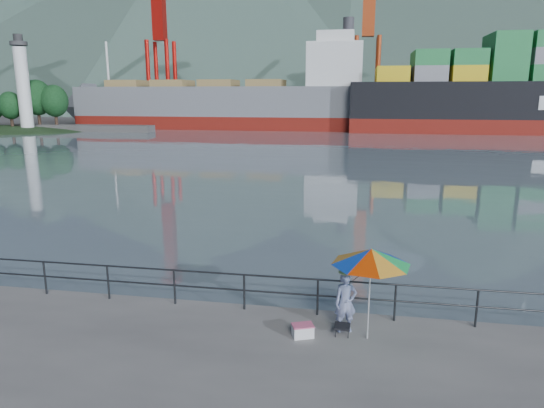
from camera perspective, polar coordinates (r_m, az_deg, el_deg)
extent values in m
cube|color=slate|center=(140.48, 8.54, 10.32)|extent=(500.00, 280.00, 0.00)
cube|color=#514F4C|center=(103.65, 13.55, 9.27)|extent=(200.00, 40.00, 0.40)
cylinder|color=#2D3033|center=(13.49, -7.49, -7.99)|extent=(22.00, 0.05, 0.05)
cylinder|color=#2D3033|center=(13.65, -7.43, -9.76)|extent=(22.00, 0.05, 0.05)
cube|color=#2D3033|center=(13.67, -7.43, -9.95)|extent=(22.00, 0.06, 1.00)
cone|color=#385147|center=(247.58, -26.78, 16.54)|extent=(228.80, 228.80, 55.00)
cone|color=#385147|center=(225.16, -9.91, 20.73)|extent=(312.00, 312.00, 75.00)
cone|color=#385147|center=(217.19, 9.47, 20.11)|extent=(282.88, 282.88, 68.00)
cone|color=#385147|center=(229.90, 25.68, 20.18)|extent=(332.80, 332.80, 80.00)
ellipsoid|color=#263F1E|center=(93.43, -29.39, 7.65)|extent=(48.00, 26.40, 8.40)
cylinder|color=white|center=(88.78, -27.19, 11.91)|extent=(2.00, 2.00, 13.00)
cylinder|color=#2D2D2D|center=(89.16, -27.70, 16.71)|extent=(1.80, 1.80, 2.00)
cube|color=red|center=(102.51, 13.69, 11.41)|extent=(6.00, 2.40, 7.80)
cube|color=yellow|center=(103.10, 17.37, 11.20)|extent=(6.00, 2.40, 7.80)
cube|color=#194CA5|center=(104.09, 20.98, 10.95)|extent=(6.00, 2.40, 7.80)
cube|color=gray|center=(105.56, 24.37, 9.27)|extent=(6.00, 2.40, 2.60)
cube|color=yellow|center=(107.25, 27.92, 10.36)|extent=(6.00, 2.40, 7.80)
cube|color=gray|center=(105.58, 13.52, 10.04)|extent=(6.00, 2.40, 2.60)
cube|color=orange|center=(106.11, 17.12, 10.55)|extent=(6.00, 2.40, 5.20)
cube|color=yellow|center=(107.04, 20.68, 11.01)|extent=(6.00, 2.40, 7.80)
cube|color=gray|center=(108.47, 23.99, 9.37)|extent=(6.00, 2.40, 2.60)
cube|color=#267F3F|center=(110.11, 27.45, 10.43)|extent=(6.00, 2.40, 7.80)
cube|color=#267F3F|center=(108.53, 13.47, 10.79)|extent=(6.00, 2.40, 5.20)
cube|color=gray|center=(109.06, 16.98, 11.29)|extent=(6.00, 2.40, 7.80)
cube|color=gray|center=(110.03, 20.35, 10.38)|extent=(6.00, 2.40, 5.20)
imported|color=navy|center=(12.29, 8.65, -11.36)|extent=(0.63, 0.50, 1.52)
cylinder|color=white|center=(11.90, 11.35, -10.84)|extent=(0.04, 0.04, 2.08)
cone|color=#C53404|center=(11.53, 11.58, -6.08)|extent=(2.18, 2.18, 0.38)
cube|color=black|center=(12.32, 8.27, -14.05)|extent=(0.39, 0.39, 0.05)
cube|color=#2D3033|center=(12.38, 8.25, -14.57)|extent=(0.32, 0.32, 0.20)
cube|color=silver|center=(12.18, 3.63, -14.71)|extent=(0.58, 0.48, 0.28)
cylinder|color=black|center=(13.69, 9.48, -12.28)|extent=(0.66, 1.63, 1.23)
cube|color=maroon|center=(87.72, -4.59, 9.49)|extent=(55.57, 9.62, 2.50)
cube|color=slate|center=(87.59, -4.64, 11.94)|extent=(55.57, 9.62, 5.00)
cube|color=silver|center=(85.01, 7.44, 15.90)|extent=(9.00, 8.08, 7.00)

